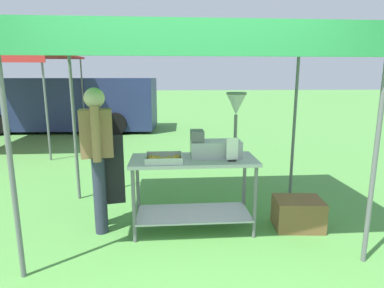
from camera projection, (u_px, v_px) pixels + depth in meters
name	position (u px, v px, depth m)	size (l,w,h in m)	color
ground_plane	(173.00, 143.00, 8.51)	(70.00, 70.00, 0.00)	#519342
stall_canopy	(193.00, 42.00, 3.38)	(3.32, 2.06, 2.16)	slate
donut_cart	(193.00, 179.00, 3.59)	(1.38, 0.59, 0.84)	#B7B7BC
donut_tray	(164.00, 159.00, 3.40)	(0.39, 0.34, 0.07)	#B7B7BC
donut_fryer	(219.00, 136.00, 3.58)	(0.61, 0.28, 0.72)	#B7B7BC
menu_sign	(232.00, 151.00, 3.40)	(0.13, 0.05, 0.25)	black
vendor	(98.00, 152.00, 3.54)	(0.46, 0.54, 1.61)	#2D3347
supply_crate	(298.00, 213.00, 3.71)	(0.57, 0.45, 0.35)	brown
van_navy	(66.00, 103.00, 10.47)	(5.88, 2.33, 1.69)	navy
neighbour_tent	(7.00, 56.00, 7.64)	(2.83, 3.18, 2.28)	slate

